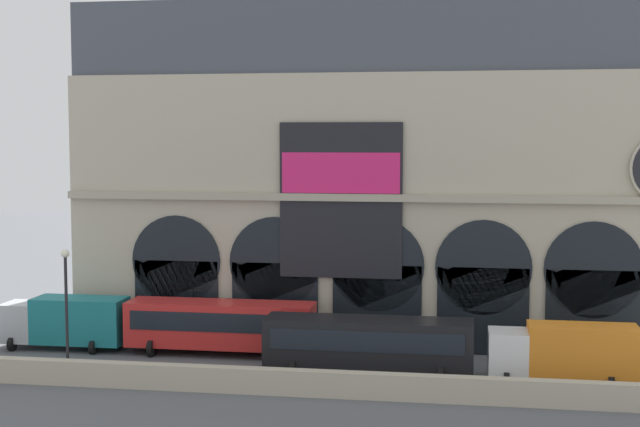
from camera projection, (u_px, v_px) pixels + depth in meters
ground_plane at (368, 372)px, 47.94m from camera, size 200.00×200.00×0.00m
quay_parapet_wall at (358, 385)px, 43.14m from camera, size 90.00×0.70×1.27m
station_building at (382, 177)px, 54.73m from camera, size 38.32×5.97×21.00m
box_truck_west at (66, 321)px, 53.19m from camera, size 7.50×2.91×3.12m
bus_midwest at (221, 324)px, 51.74m from camera, size 11.00×3.25×3.10m
bus_center at (368, 343)px, 46.96m from camera, size 11.00×3.25×3.10m
box_truck_mideast at (565, 352)px, 45.36m from camera, size 7.50×2.91×3.12m
street_lamp_quayside at (66, 297)px, 46.02m from camera, size 0.44×0.44×6.90m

